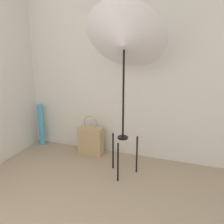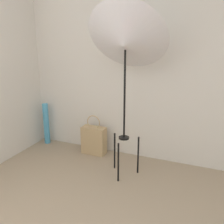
% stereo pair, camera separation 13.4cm
% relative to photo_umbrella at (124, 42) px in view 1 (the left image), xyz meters
% --- Properties ---
extents(wall_back, '(8.00, 0.05, 2.60)m').
position_rel_photo_umbrella_xyz_m(wall_back, '(-0.13, 0.55, -0.21)').
color(wall_back, silver).
rests_on(wall_back, ground_plane).
extents(photo_umbrella, '(0.87, 0.66, 1.92)m').
position_rel_photo_umbrella_xyz_m(photo_umbrella, '(0.00, 0.00, 0.00)').
color(photo_umbrella, black).
rests_on(photo_umbrella, ground_plane).
extents(tote_bag, '(0.33, 0.16, 0.55)m').
position_rel_photo_umbrella_xyz_m(tote_bag, '(-0.57, 0.36, -1.32)').
color(tote_bag, tan).
rests_on(tote_bag, ground_plane).
extents(paper_roll, '(0.08, 0.08, 0.61)m').
position_rel_photo_umbrella_xyz_m(paper_roll, '(-1.38, 0.41, -1.21)').
color(paper_roll, '#4CA3D1').
rests_on(paper_roll, ground_plane).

